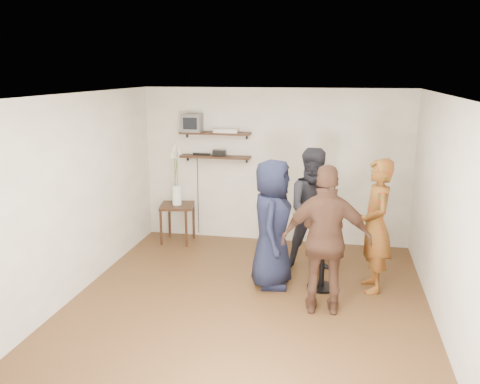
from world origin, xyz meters
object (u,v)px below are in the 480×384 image
(person_navy, at_px, (272,224))
(side_table, at_px, (177,211))
(person_plaid, at_px, (376,226))
(drinks_table, at_px, (323,247))
(person_dark, at_px, (315,210))
(dvd_deck, at_px, (226,131))
(radio, at_px, (219,153))
(crt_monitor, at_px, (192,123))
(person_brown, at_px, (327,241))

(person_navy, bearing_deg, side_table, 49.30)
(person_plaid, distance_m, person_navy, 1.36)
(drinks_table, xyz_separation_m, person_dark, (-0.14, 0.67, 0.31))
(drinks_table, height_order, person_navy, person_navy)
(dvd_deck, height_order, person_navy, dvd_deck)
(radio, xyz_separation_m, person_dark, (1.68, -1.10, -0.61))
(crt_monitor, xyz_separation_m, dvd_deck, (0.58, 0.00, -0.12))
(side_table, height_order, person_dark, person_dark)
(drinks_table, xyz_separation_m, person_brown, (0.06, -0.68, 0.32))
(crt_monitor, distance_m, dvd_deck, 0.60)
(person_navy, bearing_deg, radio, 31.20)
(radio, relative_size, person_brown, 0.12)
(drinks_table, relative_size, person_brown, 0.51)
(side_table, bearing_deg, drinks_table, -30.36)
(crt_monitor, relative_size, person_brown, 0.18)
(person_plaid, relative_size, person_navy, 1.02)
(dvd_deck, bearing_deg, person_brown, -54.24)
(dvd_deck, relative_size, person_brown, 0.22)
(side_table, distance_m, person_dark, 2.51)
(radio, distance_m, person_brown, 3.14)
(radio, bearing_deg, dvd_deck, 0.00)
(dvd_deck, xyz_separation_m, person_navy, (1.02, -1.78, -1.02))
(radio, distance_m, person_navy, 2.21)
(person_dark, height_order, person_navy, person_dark)
(dvd_deck, relative_size, person_plaid, 0.22)
(person_dark, bearing_deg, side_table, 149.31)
(person_dark, bearing_deg, person_brown, -93.56)
(drinks_table, bearing_deg, side_table, 149.64)
(side_table, xyz_separation_m, person_brown, (2.56, -2.14, 0.36))
(person_plaid, bearing_deg, person_navy, -93.71)
(person_plaid, distance_m, person_brown, 1.00)
(side_table, xyz_separation_m, person_plaid, (3.17, -1.36, 0.34))
(radio, relative_size, person_dark, 0.12)
(crt_monitor, relative_size, person_plaid, 0.18)
(dvd_deck, distance_m, radio, 0.40)
(side_table, bearing_deg, radio, 24.06)
(person_dark, distance_m, person_brown, 1.36)
(dvd_deck, distance_m, drinks_table, 2.78)
(dvd_deck, distance_m, person_dark, 2.15)
(person_brown, bearing_deg, dvd_deck, -59.10)
(radio, xyz_separation_m, drinks_table, (1.83, -1.76, -0.92))
(radio, bearing_deg, person_dark, -33.13)
(radio, height_order, side_table, radio)
(crt_monitor, distance_m, drinks_table, 3.22)
(radio, height_order, person_brown, person_brown)
(dvd_deck, bearing_deg, side_table, -159.35)
(radio, height_order, person_plaid, person_plaid)
(person_plaid, height_order, person_navy, person_plaid)
(crt_monitor, distance_m, person_brown, 3.56)
(drinks_table, relative_size, person_dark, 0.51)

